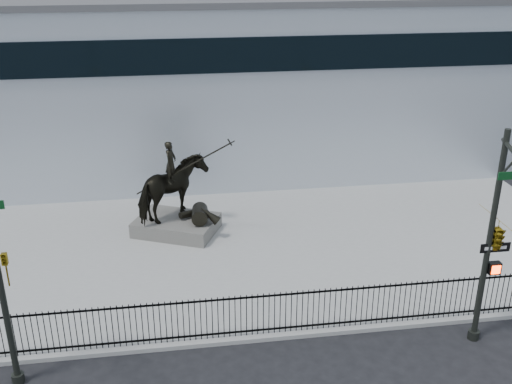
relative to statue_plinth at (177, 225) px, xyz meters
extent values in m
plane|color=black|center=(2.21, -9.04, -0.46)|extent=(120.00, 120.00, 0.00)
cube|color=#999996|center=(2.21, -2.04, -0.39)|extent=(30.00, 12.00, 0.15)
cube|color=silver|center=(2.21, 10.96, 4.04)|extent=(44.00, 14.00, 9.00)
cube|color=black|center=(2.21, -7.79, -0.16)|extent=(22.00, 0.05, 0.05)
cube|color=black|center=(2.21, -7.79, 1.09)|extent=(22.00, 0.05, 0.05)
cube|color=black|center=(2.21, -7.79, 0.44)|extent=(22.00, 0.03, 1.50)
cube|color=#615F59|center=(0.00, 0.00, 0.00)|extent=(4.00, 3.48, 0.63)
imported|color=black|center=(0.00, 0.00, 1.65)|extent=(3.16, 3.35, 2.67)
imported|color=black|center=(-0.10, 0.04, 2.87)|extent=(0.66, 0.78, 1.80)
cylinder|color=black|center=(0.33, -0.15, 2.59)|extent=(3.94, 1.82, 2.71)
cylinder|color=black|center=(-4.79, -8.84, -0.31)|extent=(0.36, 0.36, 0.30)
imported|color=#AD8A13|center=(-4.57, -8.84, 3.24)|extent=(0.16, 0.20, 1.00)
cylinder|color=black|center=(9.21, -8.84, -0.31)|extent=(0.36, 0.36, 0.30)
cylinder|color=black|center=(9.21, -8.84, 3.04)|extent=(0.18, 0.18, 7.00)
imported|color=#AD8A13|center=(9.43, -8.84, 3.24)|extent=(0.53, 2.48, 1.00)
cube|color=black|center=(9.49, -8.89, 2.14)|extent=(0.38, 0.22, 0.38)
cube|color=#FF2D05|center=(9.49, -9.01, 2.14)|extent=(0.28, 0.02, 0.28)
cube|color=black|center=(9.41, -8.89, 2.84)|extent=(0.95, 0.03, 0.30)
camera|label=1|loc=(-0.04, -23.55, 11.30)|focal=42.00mm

